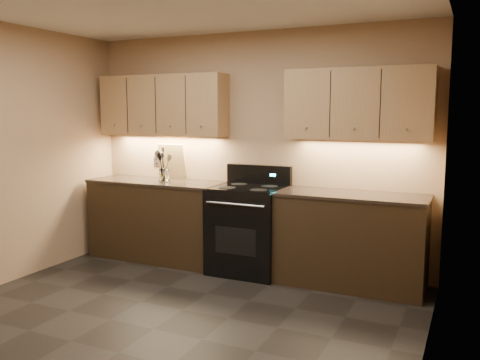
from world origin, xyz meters
name	(u,v)px	position (x,y,z in m)	size (l,w,h in m)	color
floor	(154,329)	(0.00, 0.00, 0.00)	(4.00, 4.00, 0.00)	black
wall_back	(254,150)	(0.00, 2.00, 1.30)	(4.00, 0.04, 2.60)	#A1825E
wall_right	(426,183)	(2.00, 0.00, 1.30)	(0.04, 4.00, 2.60)	#A1825E
counter_left	(158,219)	(-1.10, 1.70, 0.47)	(1.62, 0.62, 0.93)	black
counter_right	(351,240)	(1.18, 1.70, 0.47)	(1.46, 0.62, 0.93)	black
stove	(249,228)	(0.08, 1.68, 0.48)	(0.76, 0.68, 1.14)	black
upper_cab_left	(163,105)	(-1.10, 1.85, 1.80)	(1.60, 0.30, 0.70)	#A77E53
upper_cab_right	(358,104)	(1.18, 1.85, 1.80)	(1.44, 0.30, 0.70)	#A77E53
outlet_plate	(157,161)	(-1.30, 1.99, 1.12)	(0.09, 0.01, 0.12)	#B2B5BA
utensil_crock	(164,176)	(-0.97, 1.65, 1.00)	(0.15, 0.15, 0.15)	white
cutting_board	(173,161)	(-1.03, 1.94, 1.14)	(0.34, 0.02, 0.43)	tan
wooden_spoon	(162,167)	(-0.99, 1.64, 1.10)	(0.06, 0.06, 0.32)	tan
black_spoon	(164,166)	(-0.98, 1.66, 1.10)	(0.06, 0.06, 0.32)	black
black_turner	(164,166)	(-0.95, 1.63, 1.12)	(0.08, 0.08, 0.34)	black
steel_spatula	(167,163)	(-0.94, 1.67, 1.14)	(0.08, 0.08, 0.39)	silver
steel_skimmer	(165,165)	(-0.95, 1.64, 1.12)	(0.09, 0.09, 0.35)	silver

